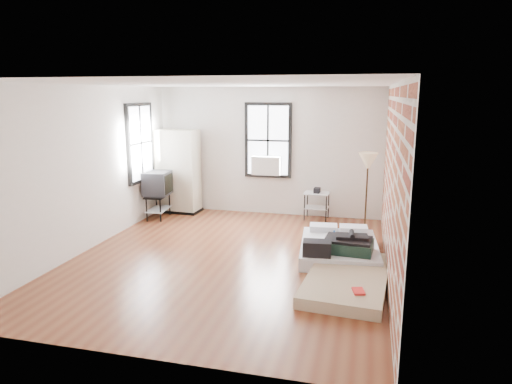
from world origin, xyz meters
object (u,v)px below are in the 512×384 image
(side_table, at_px, (317,198))
(tv_stand, at_px, (158,185))
(mattress_main, at_px, (339,247))
(floor_lamp, at_px, (368,166))
(wardrobe, at_px, (179,171))
(mattress_bare, at_px, (348,270))

(side_table, bearing_deg, tv_stand, -167.95)
(mattress_main, xyz_separation_m, floor_lamp, (0.40, 1.06, 1.23))
(wardrobe, bearing_deg, tv_stand, -105.56)
(mattress_main, bearing_deg, side_table, 100.74)
(mattress_bare, relative_size, floor_lamp, 1.32)
(wardrobe, height_order, floor_lamp, wardrobe)
(side_table, xyz_separation_m, tv_stand, (-3.34, -0.71, 0.26))
(mattress_main, relative_size, side_table, 2.59)
(wardrobe, relative_size, side_table, 2.70)
(mattress_main, distance_m, mattress_bare, 0.98)
(wardrobe, distance_m, side_table, 3.16)
(mattress_bare, bearing_deg, floor_lamp, 89.23)
(mattress_main, bearing_deg, wardrobe, 145.45)
(mattress_bare, bearing_deg, wardrobe, 147.21)
(wardrobe, distance_m, tv_stand, 0.71)
(mattress_main, xyz_separation_m, mattress_bare, (0.19, -0.96, -0.02))
(wardrobe, distance_m, floor_lamp, 4.30)
(tv_stand, bearing_deg, floor_lamp, -11.29)
(mattress_bare, height_order, tv_stand, tv_stand)
(mattress_main, relative_size, floor_lamp, 1.11)
(side_table, bearing_deg, wardrobe, -178.72)
(side_table, height_order, tv_stand, tv_stand)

